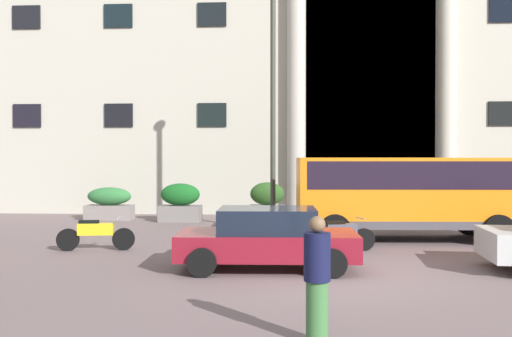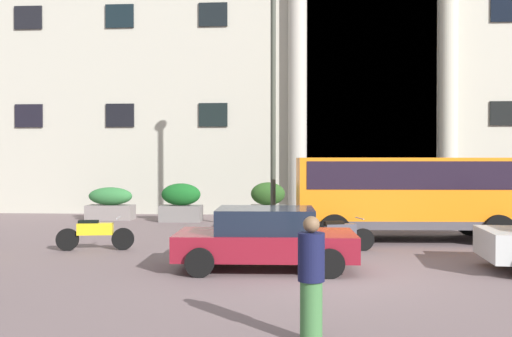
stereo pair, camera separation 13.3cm
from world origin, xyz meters
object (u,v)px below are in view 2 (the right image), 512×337
hedge_planter_entrance_left (110,204)px  motorcycle_near_kerb (94,233)px  hedge_planter_west (181,203)px  motorcycle_far_end (339,235)px  parked_compact_extra (266,238)px  pedestrian_woman_with_bag (311,279)px  orange_minibus (407,190)px  hedge_planter_far_east (268,203)px  hedge_planter_far_west (372,204)px  lamppost_plaza_centre (273,91)px

hedge_planter_entrance_left → motorcycle_near_kerb: bearing=-74.9°
hedge_planter_west → motorcycle_far_end: hedge_planter_west is taller
parked_compact_extra → pedestrian_woman_with_bag: 5.07m
orange_minibus → hedge_planter_far_east: bearing=130.3°
hedge_planter_entrance_left → motorcycle_far_end: 11.40m
hedge_planter_far_west → motorcycle_far_end: bearing=-104.9°
hedge_planter_far_east → parked_compact_extra: hedge_planter_far_east is taller
parked_compact_extra → lamppost_plaza_centre: (-0.05, 6.80, 4.13)m
orange_minibus → hedge_planter_entrance_left: bearing=152.7°
hedge_planter_entrance_left → lamppost_plaza_centre: bearing=-24.5°
orange_minibus → motorcycle_near_kerb: size_ratio=3.23×
parked_compact_extra → lamppost_plaza_centre: bearing=89.2°
parked_compact_extra → motorcycle_near_kerb: parked_compact_extra is taller
hedge_planter_far_east → pedestrian_woman_with_bag: 14.65m
orange_minibus → hedge_planter_west: bearing=147.4°
motorcycle_far_end → orange_minibus: bearing=29.6°
hedge_planter_far_west → lamppost_plaza_centre: 6.20m
motorcycle_near_kerb → lamppost_plaza_centre: (4.71, 4.53, 4.37)m
orange_minibus → pedestrian_woman_with_bag: (-3.25, -9.74, -0.66)m
motorcycle_far_end → motorcycle_near_kerb: (-6.61, -0.21, 0.01)m
orange_minibus → hedge_planter_far_west: 4.84m
hedge_planter_far_east → lamppost_plaza_centre: size_ratio=0.19×
orange_minibus → motorcycle_near_kerb: orange_minibus is taller
orange_minibus → parked_compact_extra: 6.31m
parked_compact_extra → motorcycle_far_end: bearing=52.0°
orange_minibus → hedge_planter_entrance_left: size_ratio=3.56×
orange_minibus → hedge_planter_far_west: (-0.38, 4.75, -0.81)m
pedestrian_woman_with_bag → lamppost_plaza_centre: bearing=-96.8°
hedge_planter_far_west → hedge_planter_west: size_ratio=0.90×
parked_compact_extra → motorcycle_far_end: parked_compact_extra is taller
hedge_planter_entrance_left → hedge_planter_far_east: size_ratio=1.21×
motorcycle_far_end → lamppost_plaza_centre: bearing=98.1°
orange_minibus → parked_compact_extra: (-4.09, -4.74, -0.82)m
hedge_planter_far_east → motorcycle_far_end: hedge_planter_far_east is taller
hedge_planter_west → orange_minibus: bearing=-30.5°
hedge_planter_west → pedestrian_woman_with_bag: pedestrian_woman_with_bag is taller
hedge_planter_far_west → hedge_planter_west: hedge_planter_west is taller
lamppost_plaza_centre → hedge_planter_far_east: bearing=96.0°
orange_minibus → motorcycle_near_kerb: (-8.86, -2.47, -1.06)m
motorcycle_far_end → lamppost_plaza_centre: 6.44m
hedge_planter_entrance_left → parked_compact_extra: bearing=-55.4°
motorcycle_near_kerb → pedestrian_woman_with_bag: size_ratio=1.21×
hedge_planter_west → motorcycle_far_end: size_ratio=0.87×
motorcycle_far_end → pedestrian_woman_with_bag: (-1.00, -7.47, 0.41)m
orange_minibus → parked_compact_extra: size_ratio=1.66×
orange_minibus → lamppost_plaza_centre: lamppost_plaza_centre is taller
hedge_planter_west → lamppost_plaza_centre: 6.13m
hedge_planter_far_west → motorcycle_far_end: hedge_planter_far_west is taller
orange_minibus → motorcycle_far_end: 3.36m
hedge_planter_far_east → parked_compact_extra: size_ratio=0.39×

